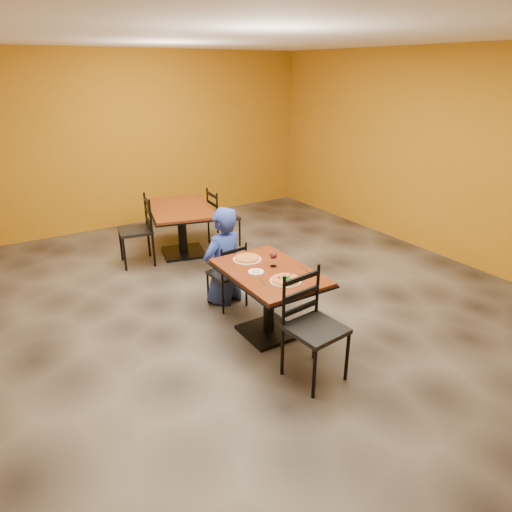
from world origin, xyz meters
TOP-DOWN VIEW (x-y plane):
  - floor at (0.00, 0.00)m, footprint 7.00×8.00m
  - ceiling at (0.00, 0.00)m, footprint 7.00×8.00m
  - wall_back at (0.00, 4.00)m, footprint 7.00×0.01m
  - wall_right at (3.50, 0.00)m, footprint 0.01×8.00m
  - table_main at (0.00, -0.50)m, footprint 0.83×1.23m
  - table_second at (0.14, 2.13)m, footprint 1.21×1.54m
  - chair_main_near at (-0.06, -1.36)m, footprint 0.51×0.51m
  - chair_main_far at (-0.07, 0.31)m, footprint 0.40×0.40m
  - chair_second_left at (-0.58, 2.13)m, footprint 0.52×0.52m
  - chair_second_right at (0.87, 2.13)m, footprint 0.44×0.44m
  - diner at (-0.04, 0.46)m, footprint 0.68×0.53m
  - plate_main at (-0.01, -0.79)m, footprint 0.31×0.31m
  - pizza_main at (-0.01, -0.79)m, footprint 0.28×0.28m
  - plate_far at (-0.05, -0.13)m, footprint 0.31×0.31m
  - pizza_far at (-0.05, -0.13)m, footprint 0.28×0.28m
  - side_plate at (-0.14, -0.46)m, footprint 0.16×0.16m
  - dip at (-0.14, -0.46)m, footprint 0.09×0.09m
  - wine_glass at (0.09, -0.43)m, footprint 0.08×0.08m
  - fork at (-0.21, -0.68)m, footprint 0.05×0.19m
  - knife at (0.32, -0.70)m, footprint 0.04×0.21m

SIDE VIEW (x-z plane):
  - floor at x=0.00m, z-range -0.01..0.01m
  - chair_main_far at x=-0.07m, z-range 0.00..0.82m
  - chair_second_right at x=0.87m, z-range 0.00..0.93m
  - chair_second_left at x=-0.58m, z-range 0.00..1.00m
  - chair_main_near at x=-0.06m, z-range 0.00..1.02m
  - table_main at x=0.00m, z-range 0.18..0.93m
  - table_second at x=0.14m, z-range 0.19..0.94m
  - diner at x=-0.04m, z-range 0.00..1.20m
  - fork at x=-0.21m, z-range 0.75..0.75m
  - knife at x=0.32m, z-range 0.75..0.75m
  - plate_main at x=-0.01m, z-range 0.75..0.76m
  - plate_far at x=-0.05m, z-range 0.75..0.76m
  - side_plate at x=-0.14m, z-range 0.75..0.76m
  - dip at x=-0.14m, z-range 0.76..0.77m
  - pizza_main at x=-0.01m, z-range 0.76..0.78m
  - pizza_far at x=-0.05m, z-range 0.76..0.78m
  - wine_glass at x=0.09m, z-range 0.75..0.93m
  - wall_back at x=0.00m, z-range 0.00..3.00m
  - wall_right at x=3.50m, z-range 0.00..3.00m
  - ceiling at x=0.00m, z-range 3.00..3.00m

